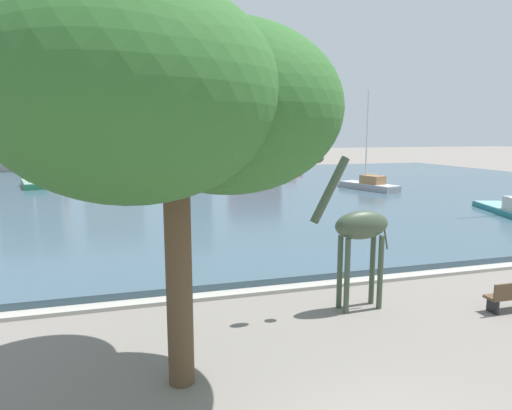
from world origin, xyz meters
The scene contains 11 objects.
harbor_water centered at (0.00, 33.98, 0.17)m, with size 87.17×51.21×0.35m, color #3D5666.
quay_edge_coping centered at (0.00, 8.12, 0.06)m, with size 87.17×0.50×0.12m, color #ADA89E.
giraffe_statue centered at (2.63, 6.09, 2.43)m, with size 2.74×0.72×4.77m.
sailboat_grey centered at (16.25, 29.41, 0.58)m, with size 3.35×6.75×8.82m.
sailboat_red centered at (15.87, 46.89, 0.59)m, with size 3.25×7.66×8.92m.
sailboat_green centered at (-12.27, 39.57, 0.48)m, with size 3.20×6.58×8.12m.
shade_tree centered at (-2.81, 3.20, 5.68)m, with size 6.23×6.87×7.49m.
townhouse_corner_house centered at (-16.34, 61.71, 5.58)m, with size 7.92×7.95×11.12m.
townhouse_end_terrace centered at (-5.87, 62.60, 5.27)m, with size 8.12×6.21×10.51m.
townhouse_narrow_midrow centered at (5.50, 63.38, 6.58)m, with size 5.55×5.76×13.14m.
townhouse_wide_warehouse centered at (16.30, 65.55, 4.87)m, with size 8.05×5.56×9.72m.
Camera 1 is at (-3.61, -5.05, 5.12)m, focal length 30.94 mm.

